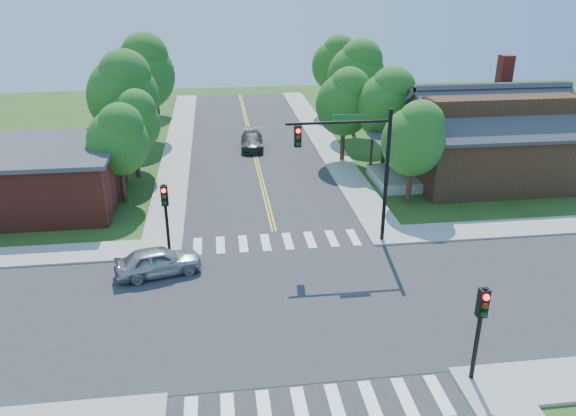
{
  "coord_description": "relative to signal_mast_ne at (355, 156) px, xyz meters",
  "views": [
    {
      "loc": [
        -2.88,
        -20.55,
        13.39
      ],
      "look_at": [
        0.53,
        5.65,
        2.2
      ],
      "focal_mm": 35.0,
      "sensor_mm": 36.0,
      "label": 1
    }
  ],
  "objects": [
    {
      "name": "signal_pole_nw",
      "position": [
        -9.51,
        -0.01,
        -2.19
      ],
      "size": [
        0.34,
        0.42,
        3.8
      ],
      "color": "black",
      "rests_on": "ground"
    },
    {
      "name": "tree_e_c",
      "position": [
        5.22,
        20.67,
        0.61
      ],
      "size": [
        4.9,
        4.65,
        8.33
      ],
      "color": "#382314",
      "rests_on": "ground"
    },
    {
      "name": "tree_w_a",
      "position": [
        -12.68,
        7.58,
        -0.73
      ],
      "size": [
        3.7,
        3.52,
        6.29
      ],
      "color": "#382314",
      "rests_on": "ground"
    },
    {
      "name": "road_ns",
      "position": [
        -3.91,
        -5.59,
        -4.83
      ],
      "size": [
        10.0,
        90.0,
        0.04
      ],
      "primitive_type": "cube",
      "color": "#2D2D30",
      "rests_on": "ground"
    },
    {
      "name": "crosswalk_north",
      "position": [
        -3.91,
        0.61,
        -4.8
      ],
      "size": [
        8.85,
        2.0,
        0.01
      ],
      "color": "white",
      "rests_on": "ground"
    },
    {
      "name": "tree_bldg",
      "position": [
        -12.35,
        12.12,
        -0.77
      ],
      "size": [
        3.67,
        3.48,
        6.24
      ],
      "color": "#382314",
      "rests_on": "ground"
    },
    {
      "name": "house_ne",
      "position": [
        11.19,
        8.65,
        -1.52
      ],
      "size": [
        13.05,
        8.8,
        7.11
      ],
      "color": "#322211",
      "rests_on": "ground"
    },
    {
      "name": "signal_mast_ne",
      "position": [
        0.0,
        0.0,
        0.0
      ],
      "size": [
        5.3,
        0.42,
        7.2
      ],
      "color": "black",
      "rests_on": "ground"
    },
    {
      "name": "sidewalk_nw",
      "position": [
        -19.73,
        10.23,
        -4.78
      ],
      "size": [
        40.0,
        40.0,
        0.14
      ],
      "color": "#9E9B93",
      "rests_on": "ground"
    },
    {
      "name": "tree_w_b",
      "position": [
        -13.18,
        14.59,
        0.73
      ],
      "size": [
        5.01,
        4.76,
        8.51
      ],
      "color": "#382314",
      "rests_on": "ground"
    },
    {
      "name": "intersection_patch",
      "position": [
        -3.91,
        -5.59,
        -4.85
      ],
      "size": [
        10.2,
        10.2,
        0.06
      ],
      "primitive_type": "cube",
      "color": "#2D2D30",
      "rests_on": "ground"
    },
    {
      "name": "tree_house",
      "position": [
        2.65,
        13.82,
        -0.2
      ],
      "size": [
        4.17,
        3.97,
        7.1
      ],
      "color": "#382314",
      "rests_on": "ground"
    },
    {
      "name": "building_nw",
      "position": [
        -18.11,
        7.61,
        -2.97
      ],
      "size": [
        10.4,
        8.4,
        3.73
      ],
      "color": "maroon",
      "rests_on": "ground"
    },
    {
      "name": "tree_w_d",
      "position": [
        -12.52,
        31.18,
        -0.6
      ],
      "size": [
        3.82,
        3.63,
        6.49
      ],
      "color": "#382314",
      "rests_on": "ground"
    },
    {
      "name": "road_ew",
      "position": [
        -3.91,
        -5.59,
        -4.83
      ],
      "size": [
        90.0,
        10.0,
        0.04
      ],
      "primitive_type": "cube",
      "color": "#2D2D30",
      "rests_on": "ground"
    },
    {
      "name": "centerline",
      "position": [
        -3.91,
        -5.59,
        -4.8
      ],
      "size": [
        0.3,
        90.0,
        0.01
      ],
      "color": "yellow",
      "rests_on": "ground"
    },
    {
      "name": "car_silver",
      "position": [
        -9.87,
        -2.09,
        -4.16
      ],
      "size": [
        3.46,
        4.77,
        1.37
      ],
      "primitive_type": "imported",
      "rotation": [
        0.0,
        0.0,
        1.81
      ],
      "color": "#AEB2B6",
      "rests_on": "ground"
    },
    {
      "name": "tree_e_a",
      "position": [
        4.9,
        5.02,
        -0.59
      ],
      "size": [
        3.83,
        3.63,
        6.5
      ],
      "color": "#382314",
      "rests_on": "ground"
    },
    {
      "name": "signal_pole_se",
      "position": [
        1.69,
        -11.21,
        -2.19
      ],
      "size": [
        0.34,
        0.42,
        3.8
      ],
      "color": "black",
      "rests_on": "ground"
    },
    {
      "name": "tree_e_d",
      "position": [
        5.15,
        29.0,
        0.25
      ],
      "size": [
        4.58,
        4.36,
        7.79
      ],
      "color": "#382314",
      "rests_on": "ground"
    },
    {
      "name": "tree_w_c",
      "position": [
        -12.57,
        22.07,
        1.0
      ],
      "size": [
        5.25,
        4.99,
        8.93
      ],
      "color": "#382314",
      "rests_on": "ground"
    },
    {
      "name": "sidewalk_ne",
      "position": [
        11.9,
        10.23,
        -4.78
      ],
      "size": [
        40.0,
        40.0,
        0.14
      ],
      "color": "#9E9B93",
      "rests_on": "ground"
    },
    {
      "name": "car_dgrey",
      "position": [
        -4.01,
        17.86,
        -4.21
      ],
      "size": [
        2.23,
        4.58,
        1.28
      ],
      "primitive_type": "imported",
      "rotation": [
        0.0,
        0.0,
        -0.05
      ],
      "color": "#2E3133",
      "rests_on": "ground"
    },
    {
      "name": "crosswalk_south",
      "position": [
        -3.91,
        -11.79,
        -4.8
      ],
      "size": [
        8.85,
        2.0,
        0.01
      ],
      "color": "white",
      "rests_on": "ground"
    },
    {
      "name": "ground",
      "position": [
        -3.91,
        -5.59,
        -4.85
      ],
      "size": [
        100.0,
        100.0,
        0.0
      ],
      "primitive_type": "plane",
      "color": "#294B17",
      "rests_on": "ground"
    },
    {
      "name": "tree_e_b",
      "position": [
        5.32,
        12.02,
        -0.01
      ],
      "size": [
        4.35,
        4.13,
        7.39
      ],
      "color": "#382314",
      "rests_on": "ground"
    }
  ]
}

